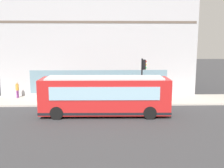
% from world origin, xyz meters
% --- Properties ---
extents(ground, '(120.00, 120.00, 0.00)m').
position_xyz_m(ground, '(0.00, 0.00, 0.00)').
color(ground, '#38383A').
extents(sidewalk_curb, '(4.09, 40.00, 0.15)m').
position_xyz_m(sidewalk_curb, '(4.64, 0.00, 0.07)').
color(sidewalk_curb, '#B2ADA3').
rests_on(sidewalk_curb, ground).
extents(building_corner, '(10.01, 20.43, 13.96)m').
position_xyz_m(building_corner, '(11.67, 0.00, 6.97)').
color(building_corner, '#A8A8AD').
rests_on(building_corner, ground).
extents(city_bus_nearside, '(2.79, 10.10, 3.07)m').
position_xyz_m(city_bus_nearside, '(-0.17, -0.55, 1.55)').
color(city_bus_nearside, red).
rests_on(city_bus_nearside, ground).
extents(traffic_light_near_corner, '(0.32, 0.49, 4.12)m').
position_xyz_m(traffic_light_near_corner, '(2.98, -4.05, 3.02)').
color(traffic_light_near_corner, black).
rests_on(traffic_light_near_corner, sidewalk_curb).
extents(fire_hydrant, '(0.35, 0.35, 0.74)m').
position_xyz_m(fire_hydrant, '(3.37, -5.42, 0.51)').
color(fire_hydrant, gold).
rests_on(fire_hydrant, sidewalk_curb).
extents(pedestrian_by_light_pole, '(0.32, 0.32, 1.79)m').
position_xyz_m(pedestrian_by_light_pole, '(6.02, -4.67, 1.19)').
color(pedestrian_by_light_pole, '#B23338').
rests_on(pedestrian_by_light_pole, sidewalk_curb).
extents(pedestrian_near_hydrant, '(0.32, 0.32, 1.80)m').
position_xyz_m(pedestrian_near_hydrant, '(3.98, 1.70, 1.19)').
color(pedestrian_near_hydrant, '#3359A5').
rests_on(pedestrian_near_hydrant, sidewalk_curb).
extents(pedestrian_near_building_entrance, '(0.32, 0.32, 1.64)m').
position_xyz_m(pedestrian_near_building_entrance, '(3.45, 3.30, 1.09)').
color(pedestrian_near_building_entrance, silver).
rests_on(pedestrian_near_building_entrance, sidewalk_curb).
extents(pedestrian_walking_along_curb, '(0.32, 0.32, 1.59)m').
position_xyz_m(pedestrian_walking_along_curb, '(5.69, 8.18, 1.06)').
color(pedestrian_walking_along_curb, '#8C3F8C').
rests_on(pedestrian_walking_along_curb, sidewalk_curb).
extents(newspaper_vending_box, '(0.44, 0.43, 0.90)m').
position_xyz_m(newspaper_vending_box, '(4.76, -1.86, 0.60)').
color(newspaper_vending_box, '#197233').
rests_on(newspaper_vending_box, sidewalk_curb).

